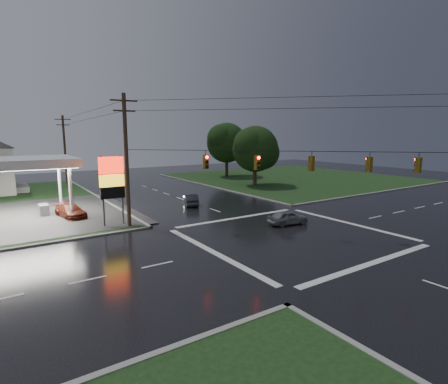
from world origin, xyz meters
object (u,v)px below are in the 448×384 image
tree_ne_near (256,149)px  tree_ne_far (227,143)px  utility_pole_n (65,150)px  car_crossing (288,217)px  pylon_sign (112,179)px  car_north (191,199)px  utility_pole_nw (127,159)px  car_pump (71,211)px

tree_ne_near → tree_ne_far: bearing=75.9°
utility_pole_n → car_crossing: (11.73, -35.33, -4.86)m
car_crossing → pylon_sign: bearing=68.0°
car_north → car_crossing: (3.03, -11.99, -0.02)m
utility_pole_nw → tree_ne_far: bearing=42.6°
utility_pole_nw → car_pump: (-3.50, 6.32, -5.09)m
pylon_sign → car_north: pylon_sign is taller
car_north → car_pump: (-12.20, 1.16, -0.00)m
pylon_sign → car_north: (9.70, 4.16, -3.37)m
car_north → car_pump: size_ratio=0.89×
tree_ne_near → utility_pole_nw: bearing=-152.1°
tree_ne_near → car_pump: (-27.14, -6.18, -4.93)m
utility_pole_nw → utility_pole_n: (0.00, 28.50, -0.25)m
tree_ne_near → utility_pole_n: bearing=145.9°
pylon_sign → tree_ne_near: (24.64, 11.49, 1.55)m
pylon_sign → utility_pole_n: 27.56m
pylon_sign → tree_ne_near: 27.23m
pylon_sign → utility_pole_nw: bearing=-45.0°
utility_pole_nw → tree_ne_near: size_ratio=1.22×
utility_pole_n → utility_pole_nw: bearing=-90.0°
tree_ne_near → tree_ne_far: size_ratio=0.92×
utility_pole_n → car_crossing: utility_pole_n is taller
utility_pole_nw → car_pump: size_ratio=2.52×
tree_ne_near → car_pump: bearing=-167.2°
utility_pole_n → car_north: bearing=-69.6°
utility_pole_nw → car_north: utility_pole_nw is taller
tree_ne_far → car_north: size_ratio=2.54×
car_north → utility_pole_nw: bearing=53.6°
utility_pole_nw → tree_ne_far: (26.65, 24.49, 0.46)m
utility_pole_nw → car_crossing: 14.51m
utility_pole_nw → utility_pole_n: utility_pole_nw is taller
tree_ne_near → car_pump: tree_ne_near is taller
utility_pole_n → car_pump: 22.97m
car_north → pylon_sign: bearing=46.1°
utility_pole_nw → car_north: 11.32m
utility_pole_n → tree_ne_far: size_ratio=1.07×
car_crossing → car_pump: (-15.23, 13.15, 0.02)m
car_north → car_pump: 12.26m
pylon_sign → utility_pole_nw: utility_pole_nw is taller
car_pump → tree_ne_near: bearing=2.2°
utility_pole_nw → car_crossing: bearing=-30.2°
utility_pole_nw → tree_ne_near: bearing=27.9°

